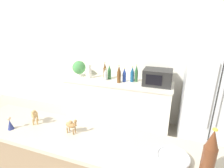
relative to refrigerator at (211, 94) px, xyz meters
name	(u,v)px	position (x,y,z in m)	size (l,w,h in m)	color
wall_back	(136,58)	(-1.30, 0.40, 0.41)	(8.00, 0.06, 2.55)	silver
back_counter	(117,102)	(-1.57, 0.07, -0.42)	(2.02, 0.63, 0.89)	silver
refrigerator	(211,94)	(0.00, 0.00, 0.00)	(0.83, 0.72, 1.73)	silver
potted_plant	(79,68)	(-2.40, 0.11, 0.20)	(0.27, 0.27, 0.31)	silver
paper_towel_roll	(89,71)	(-2.16, 0.06, 0.16)	(0.11, 0.11, 0.27)	white
microwave	(158,77)	(-0.84, 0.09, 0.16)	(0.48, 0.37, 0.28)	black
back_bottle_0	(119,74)	(-1.51, -0.01, 0.18)	(0.07, 0.07, 0.32)	brown
back_bottle_1	(124,75)	(-1.44, 0.08, 0.15)	(0.07, 0.07, 0.26)	navy
back_bottle_2	(105,74)	(-1.80, 0.04, 0.14)	(0.06, 0.06, 0.23)	#B2B7BC
back_bottle_3	(109,72)	(-1.76, 0.14, 0.16)	(0.07, 0.07, 0.28)	#2D6033
back_bottle_4	(132,74)	(-1.31, 0.12, 0.16)	(0.07, 0.07, 0.28)	navy
back_bottle_5	(105,71)	(-1.85, 0.14, 0.18)	(0.06, 0.06, 0.32)	brown
back_bottle_6	(136,74)	(-1.23, 0.16, 0.18)	(0.06, 0.06, 0.32)	#2D6033
wine_bottle	(209,155)	(-0.35, -1.92, 0.31)	(0.08, 0.08, 0.34)	#562D19
fruit_bowl	(173,158)	(-0.55, -1.86, 0.18)	(0.23, 0.23, 0.05)	#B7BABF
camel_figurine	(71,125)	(-1.37, -1.81, 0.23)	(0.11, 0.06, 0.14)	olive
camel_figurine_second	(34,115)	(-1.78, -1.79, 0.24)	(0.11, 0.12, 0.16)	tan
wise_man_figurine_crimson	(10,124)	(-1.92, -1.94, 0.20)	(0.05, 0.05, 0.13)	navy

